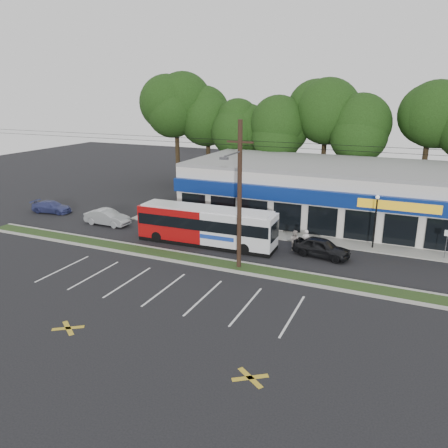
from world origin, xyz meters
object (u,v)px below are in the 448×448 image
Objects in this scene: car_blue at (52,207)px; lamp_post at (376,216)px; sign_post at (447,239)px; pedestrian_a at (306,241)px; car_silver at (107,217)px; car_dark at (322,247)px; pedestrian_b at (294,240)px; utility_pole at (237,191)px; metrobus at (206,225)px.

lamp_post is at bearing -94.07° from car_blue.
sign_post is 9.95m from pedestrian_a.
car_blue is 2.31× the size of pedestrian_a.
car_silver is at bearing -10.68° from pedestrian_a.
car_dark is at bearing -90.01° from car_silver.
car_dark is (-3.27, -3.30, -1.96)m from lamp_post.
sign_post is 1.26× the size of pedestrian_a.
pedestrian_a is at bearing -148.59° from lamp_post.
lamp_post is at bearing -34.49° from car_dark.
pedestrian_a reaches higher than pedestrian_b.
pedestrian_b is at bearing 87.37° from car_dark.
sign_post is 1.38× the size of pedestrian_b.
car_dark is 2.59× the size of pedestrian_b.
utility_pole is 7.37m from pedestrian_b.
car_dark is at bearing -178.12° from pedestrian_b.
sign_post is 10.79m from pedestrian_b.
metrobus is at bearing -160.59° from lamp_post.
car_blue is at bearing 13.08° from pedestrian_b.
utility_pole is 11.69× the size of car_silver.
metrobus reaches higher than car_dark.
car_dark is (8.93, 1.00, -0.88)m from metrobus.
sign_post is 35.68m from car_blue.
utility_pole is 16.09m from car_silver.
sign_post is 17.68m from metrobus.
utility_pole is 23.69m from car_blue.
car_silver is at bearing 16.04° from pedestrian_b.
metrobus is 6.39× the size of pedestrian_a.
pedestrian_a is at bearing 54.77° from utility_pole.
pedestrian_b is (-0.87, 0.00, -0.08)m from pedestrian_a.
sign_post is at bearing -176.85° from pedestrian_a.
lamp_post is 0.99× the size of car_silver.
car_blue is 25.18m from pedestrian_b.
pedestrian_b is (17.36, 0.38, 0.10)m from car_silver.
pedestrian_b is at bearing -166.17° from sign_post.
car_silver is 7.88m from car_blue.
pedestrian_b is (-2.18, 0.50, 0.09)m from car_dark.
lamp_post is 6.41m from pedestrian_b.
car_blue is at bearing 165.47° from utility_pole.
pedestrian_a is (7.62, 1.50, -0.71)m from metrobus.
utility_pole reaches higher than metrobus.
car_silver is at bearing -106.14° from car_blue.
utility_pole reaches higher than car_silver.
utility_pole is at bearing 42.88° from pedestrian_a.
utility_pole is at bearing -149.85° from sign_post.
car_blue is at bearing 171.45° from metrobus.
pedestrian_b is at bearing 61.87° from utility_pole.
utility_pole is at bearing -112.44° from car_blue.
utility_pole is 22.47× the size of sign_post.
car_silver is at bearing -173.93° from sign_post.
pedestrian_a is (-9.59, -2.57, -0.67)m from sign_post.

